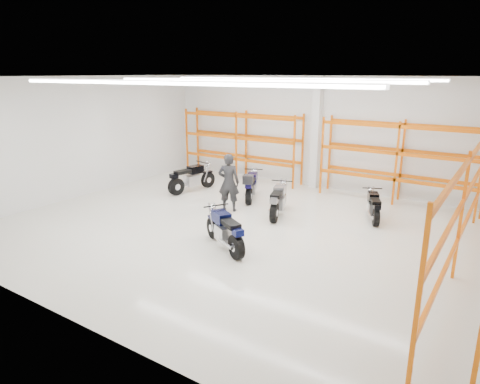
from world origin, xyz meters
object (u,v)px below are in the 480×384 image
Objects in this scene: motorcycle_main at (225,232)px; standing_man at (229,183)px; motorcycle_back_d at (373,207)px; motorcycle_back_c at (278,201)px; motorcycle_back_a at (190,179)px; motorcycle_back_b at (251,186)px; structural_column at (316,133)px.

motorcycle_main is 0.99× the size of standing_man.
motorcycle_back_c is at bearing -154.27° from motorcycle_back_d.
motorcycle_back_a is 1.07× the size of motorcycle_back_b.
motorcycle_back_c is 4.49m from structural_column.
motorcycle_main is at bearing 100.51° from standing_man.
motorcycle_back_c is (-0.16, 3.26, -0.01)m from motorcycle_main.
motorcycle_back_b is at bearing -111.62° from standing_man.
motorcycle_back_a reaches higher than motorcycle_back_c.
motorcycle_back_a is 2.96m from standing_man.
motorcycle_back_d is (2.61, 4.59, -0.07)m from motorcycle_main.
motorcycle_back_a is 7.16m from motorcycle_back_d.
standing_man is at bearing -23.39° from motorcycle_back_a.
motorcycle_back_b is 1.06× the size of standing_man.
motorcycle_back_b is at bearing -111.11° from structural_column.
motorcycle_back_b reaches higher than motorcycle_back_d.
motorcycle_main is at bearing -87.23° from motorcycle_back_c.
motorcycle_main is 0.87× the size of motorcycle_back_a.
structural_column reaches higher than motorcycle_back_a.
motorcycle_back_b is 4.49m from motorcycle_back_d.
structural_column is at bearing 139.98° from motorcycle_back_d.
motorcycle_back_d is at bearing 3.76° from motorcycle_back_b.
motorcycle_back_a is 1.07× the size of motorcycle_back_c.
motorcycle_back_a is 1.28× the size of motorcycle_back_d.
motorcycle_main is 3.26m from motorcycle_back_c.
motorcycle_back_b is 3.70m from structural_column.
motorcycle_back_c is (1.71, -1.04, -0.05)m from motorcycle_back_b.
standing_man is at bearing -104.24° from structural_column.
motorcycle_back_c is at bearing -9.32° from motorcycle_back_a.
standing_man reaches higher than motorcycle_back_d.
motorcycle_back_a is at bearing 170.68° from motorcycle_back_c.
motorcycle_back_d is at bearing 25.73° from motorcycle_back_c.
standing_man reaches higher than motorcycle_back_c.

